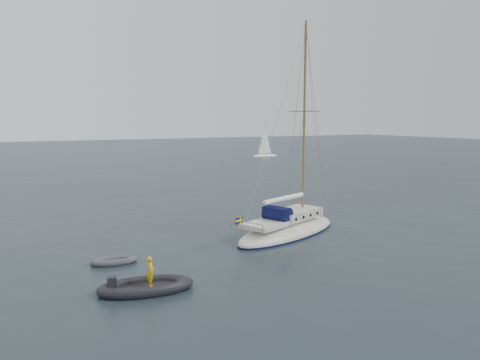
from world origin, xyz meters
TOP-DOWN VIEW (x-y plane):
  - ground at (0.00, 0.00)m, footprint 300.00×300.00m
  - sailboat at (2.81, 1.40)m, footprint 10.20×3.05m
  - dinghy at (-8.80, 0.49)m, footprint 2.45×1.11m
  - rib at (-8.52, -4.19)m, footprint 4.28×1.94m
  - distant_yacht_b at (34.98, 57.56)m, footprint 5.70×3.04m

SIDE VIEW (x-z plane):
  - ground at x=0.00m, z-range 0.00..0.00m
  - dinghy at x=-8.80m, z-range -0.02..0.33m
  - rib at x=-8.52m, z-range -0.54..1.05m
  - sailboat at x=2.81m, z-range -6.17..8.37m
  - distant_yacht_b at x=34.98m, z-range -0.55..7.01m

